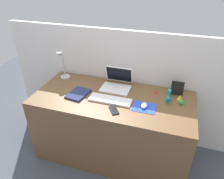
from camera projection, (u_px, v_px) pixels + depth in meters
ground_plane at (113, 151)px, 2.46m from camera, size 6.00×6.00×0.00m
back_wall at (123, 86)px, 2.45m from camera, size 2.78×0.05×1.30m
desk at (113, 126)px, 2.27m from camera, size 1.58×0.72×0.74m
laptop at (117, 82)px, 2.23m from camera, size 0.30×0.28×0.21m
keyboard at (110, 100)px, 2.02m from camera, size 0.41×0.13×0.02m
mousepad at (144, 107)px, 1.93m from camera, size 0.21×0.17×0.00m
mouse at (144, 105)px, 1.93m from camera, size 0.06×0.10×0.03m
cell_phone at (114, 110)px, 1.89m from camera, size 0.13×0.14×0.01m
desk_lamp at (63, 66)px, 2.34m from camera, size 0.11×0.15×0.33m
notebook_pad at (78, 94)px, 2.12m from camera, size 0.20×0.26×0.02m
picture_frame at (177, 88)px, 2.08m from camera, size 0.12×0.02×0.15m
toy_figurine_red at (156, 91)px, 2.13m from camera, size 0.04×0.04×0.04m
toy_figurine_yellow at (180, 97)px, 2.03m from camera, size 0.05×0.05×0.05m
toy_figurine_cyan at (169, 92)px, 2.10m from camera, size 0.04×0.04×0.07m
toy_figurine_teal at (168, 100)px, 1.98m from camera, size 0.04×0.04×0.07m
toy_figurine_blue at (170, 99)px, 2.02m from camera, size 0.03×0.03×0.04m
toy_figurine_green at (181, 102)px, 1.96m from camera, size 0.04×0.04×0.05m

